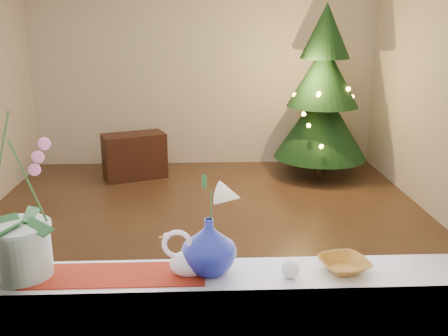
# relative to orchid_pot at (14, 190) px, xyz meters

# --- Properties ---
(ground) EXTENTS (5.00, 5.00, 0.00)m
(ground) POSITION_rel_orchid_pot_xyz_m (0.73, 2.36, -1.28)
(ground) COLOR #362116
(ground) RESTS_ON ground
(wall_back) EXTENTS (4.50, 0.10, 2.70)m
(wall_back) POSITION_rel_orchid_pot_xyz_m (0.73, 4.86, 0.07)
(wall_back) COLOR beige
(wall_back) RESTS_ON ground
(wall_front) EXTENTS (4.50, 0.10, 2.70)m
(wall_front) POSITION_rel_orchid_pot_xyz_m (0.73, -0.14, 0.07)
(wall_front) COLOR beige
(wall_front) RESTS_ON ground
(windowsill) EXTENTS (2.20, 0.26, 0.04)m
(windowsill) POSITION_rel_orchid_pot_xyz_m (0.73, -0.01, -0.38)
(windowsill) COLOR white
(windowsill) RESTS_ON window_apron
(window_frame) EXTENTS (2.22, 0.06, 1.60)m
(window_frame) POSITION_rel_orchid_pot_xyz_m (0.73, -0.11, 0.42)
(window_frame) COLOR white
(window_frame) RESTS_ON windowsill
(runner) EXTENTS (0.70, 0.20, 0.01)m
(runner) POSITION_rel_orchid_pot_xyz_m (0.35, -0.01, -0.35)
(runner) COLOR maroon
(runner) RESTS_ON windowsill
(orchid_pot) EXTENTS (0.27, 0.27, 0.71)m
(orchid_pot) POSITION_rel_orchid_pot_xyz_m (0.00, 0.00, 0.00)
(orchid_pot) COLOR beige
(orchid_pot) RESTS_ON windowsill
(swan) EXTENTS (0.23, 0.13, 0.18)m
(swan) POSITION_rel_orchid_pot_xyz_m (0.64, -0.02, -0.27)
(swan) COLOR white
(swan) RESTS_ON windowsill
(blue_vase) EXTENTS (0.30, 0.30, 0.26)m
(blue_vase) POSITION_rel_orchid_pot_xyz_m (0.72, 0.00, -0.23)
(blue_vase) COLOR navy
(blue_vase) RESTS_ON windowsill
(lily) EXTENTS (0.14, 0.08, 0.19)m
(lily) POSITION_rel_orchid_pot_xyz_m (0.72, 0.00, -0.00)
(lily) COLOR white
(lily) RESTS_ON blue_vase
(paperweight) EXTENTS (0.08, 0.08, 0.07)m
(paperweight) POSITION_rel_orchid_pot_xyz_m (1.03, -0.06, -0.32)
(paperweight) COLOR silver
(paperweight) RESTS_ON windowsill
(amber_dish) EXTENTS (0.20, 0.20, 0.04)m
(amber_dish) POSITION_rel_orchid_pot_xyz_m (1.26, -0.01, -0.34)
(amber_dish) COLOR #99621B
(amber_dish) RESTS_ON windowsill
(xmas_tree) EXTENTS (1.44, 1.44, 2.09)m
(xmas_tree) POSITION_rel_orchid_pot_xyz_m (2.16, 4.22, -0.23)
(xmas_tree) COLOR black
(xmas_tree) RESTS_ON ground
(side_table) EXTENTS (0.83, 0.62, 0.56)m
(side_table) POSITION_rel_orchid_pot_xyz_m (-0.15, 4.21, -1.00)
(side_table) COLOR black
(side_table) RESTS_ON ground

